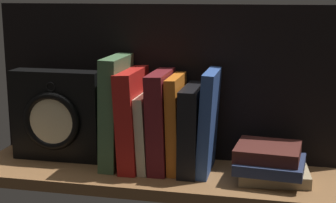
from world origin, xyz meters
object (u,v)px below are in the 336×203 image
book_green_romantic (116,111)px  book_orange_pandolfini (177,123)px  book_red_requiem (134,119)px  book_stack_side (270,163)px  book_black_skeptic (192,129)px  framed_clock (56,116)px  book_maroon_dawkins (162,121)px  book_cream_twain (148,130)px  book_blue_modern (209,122)px

book_green_romantic → book_orange_pandolfini: bearing=0.0°
book_red_requiem → book_stack_side: book_red_requiem is taller
book_red_requiem → book_black_skeptic: book_red_requiem is taller
book_red_requiem → framed_clock: 19.10cm
book_orange_pandolfini → book_stack_side: 22.12cm
book_maroon_dawkins → framed_clock: (-25.62, 0.55, -0.42)cm
book_orange_pandolfini → book_black_skeptic: (3.54, 0.00, -1.09)cm
book_maroon_dawkins → book_orange_pandolfini: book_maroon_dawkins is taller
book_green_romantic → framed_clock: book_green_romantic is taller
book_maroon_dawkins → book_black_skeptic: 7.14cm
book_cream_twain → book_orange_pandolfini: (6.70, 0.00, 2.08)cm
book_green_romantic → book_black_skeptic: book_green_romantic is taller
book_orange_pandolfini → book_stack_side: size_ratio=1.31×
book_red_requiem → book_blue_modern: 17.13cm
book_black_skeptic → book_stack_side: 18.45cm
book_cream_twain → book_blue_modern: (13.85, 0.00, 2.79)cm
book_maroon_dawkins → book_blue_modern: bearing=0.0°
book_green_romantic → framed_clock: (-14.98, 0.55, -2.00)cm
book_red_requiem → book_black_skeptic: bearing=0.0°
book_cream_twain → book_blue_modern: bearing=0.0°
book_blue_modern → book_stack_side: book_blue_modern is taller
book_blue_modern → book_stack_side: (13.71, -2.64, -7.58)cm
book_blue_modern → framed_clock: size_ratio=1.06×
book_black_skeptic → framed_clock: bearing=179.0°
book_green_romantic → book_maroon_dawkins: bearing=0.0°
book_cream_twain → book_stack_side: (27.56, -2.64, -4.79)cm
book_cream_twain → book_orange_pandolfini: book_orange_pandolfini is taller
book_green_romantic → book_red_requiem: book_green_romantic is taller
book_maroon_dawkins → book_black_skeptic: (6.99, 0.00, -1.47)cm
book_green_romantic → framed_clock: bearing=177.9°
book_red_requiem → framed_clock: book_red_requiem is taller
book_cream_twain → book_blue_modern: 14.13cm
book_maroon_dawkins → framed_clock: size_ratio=1.03×
book_red_requiem → book_blue_modern: book_blue_modern is taller
book_red_requiem → book_cream_twain: size_ratio=1.30×
book_blue_modern → framed_clock: 36.23cm
book_blue_modern → book_stack_side: 15.89cm
book_maroon_dawkins → book_red_requiem: bearing=180.0°
book_cream_twain → framed_clock: framed_clock is taller
book_black_skeptic → book_maroon_dawkins: bearing=180.0°
book_maroon_dawkins → book_orange_pandolfini: 3.47cm
book_red_requiem → book_cream_twain: book_red_requiem is taller
book_maroon_dawkins → book_cream_twain: bearing=180.0°
book_maroon_dawkins → book_black_skeptic: book_maroon_dawkins is taller
book_green_romantic → book_stack_side: (34.95, -2.64, -8.84)cm
book_green_romantic → book_blue_modern: (21.23, 0.00, -1.26)cm
book_red_requiem → book_black_skeptic: 13.62cm
book_stack_side → book_green_romantic: bearing=175.7°
book_stack_side → book_cream_twain: bearing=174.5°
framed_clock → book_stack_side: 50.50cm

